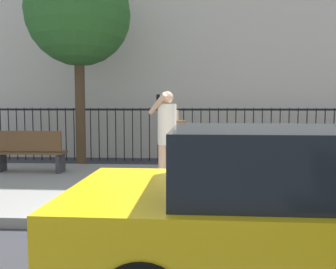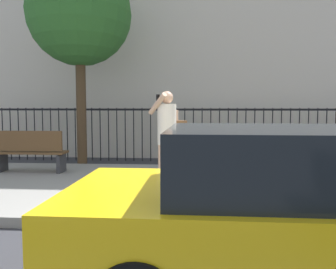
{
  "view_description": "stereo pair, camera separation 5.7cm",
  "coord_description": "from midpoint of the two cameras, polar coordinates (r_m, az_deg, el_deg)",
  "views": [
    {
      "loc": [
        0.04,
        -4.38,
        1.63
      ],
      "look_at": [
        -0.36,
        2.13,
        1.11
      ],
      "focal_mm": 37.09,
      "sensor_mm": 36.0,
      "label": 1
    },
    {
      "loc": [
        0.1,
        -4.37,
        1.63
      ],
      "look_at": [
        -0.36,
        2.13,
        1.11
      ],
      "focal_mm": 37.09,
      "sensor_mm": 36.0,
      "label": 2
    }
  ],
  "objects": [
    {
      "name": "ground_plane",
      "position": [
        4.67,
        2.55,
        -15.84
      ],
      "size": [
        60.0,
        60.0,
        0.0
      ],
      "primitive_type": "plane",
      "color": "#333338"
    },
    {
      "name": "sidewalk",
      "position": [
        6.76,
        2.88,
        -8.73
      ],
      "size": [
        28.0,
        4.4,
        0.15
      ],
      "primitive_type": "cube",
      "color": "gray",
      "rests_on": "ground"
    },
    {
      "name": "street_tree_near",
      "position": [
        9.65,
        -14.69,
        18.59
      ],
      "size": [
        2.66,
        2.66,
        5.35
      ],
      "color": "#4C3823",
      "rests_on": "ground"
    },
    {
      "name": "taxi_yellow",
      "position": [
        3.3,
        21.21,
        -12.05
      ],
      "size": [
        4.22,
        1.9,
        1.45
      ],
      "color": "yellow",
      "rests_on": "ground"
    },
    {
      "name": "street_bench",
      "position": [
        8.39,
        -22.14,
        -2.47
      ],
      "size": [
        1.6,
        0.45,
        0.95
      ],
      "color": "brown",
      "rests_on": "sidewalk"
    },
    {
      "name": "iron_fence",
      "position": [
        10.29,
        3.14,
        1.17
      ],
      "size": [
        12.03,
        0.04,
        1.6
      ],
      "color": "black",
      "rests_on": "ground"
    },
    {
      "name": "building_facade",
      "position": [
        13.26,
        3.3,
        18.31
      ],
      "size": [
        28.0,
        4.0,
        9.56
      ],
      "primitive_type": "cube",
      "color": "beige",
      "rests_on": "ground"
    },
    {
      "name": "pedestrian_on_phone",
      "position": [
        6.26,
        -0.24,
        0.41
      ],
      "size": [
        0.71,
        0.66,
        1.76
      ],
      "color": "tan",
      "rests_on": "sidewalk"
    }
  ]
}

